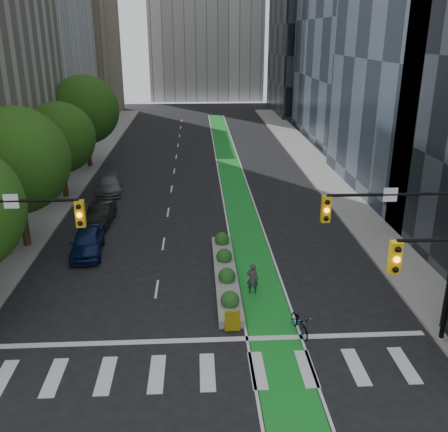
{
  "coord_description": "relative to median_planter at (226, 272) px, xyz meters",
  "views": [
    {
      "loc": [
        -0.25,
        -17.47,
        12.65
      ],
      "look_at": [
        1.2,
        8.79,
        3.0
      ],
      "focal_mm": 40.0,
      "sensor_mm": 36.0,
      "label": 1
    }
  ],
  "objects": [
    {
      "name": "sidewalk_right",
      "position": [
        10.6,
        17.96,
        -0.3
      ],
      "size": [
        3.6,
        90.0,
        0.15
      ],
      "primitive_type": "cube",
      "color": "gray",
      "rests_on": "ground"
    },
    {
      "name": "tree_mid",
      "position": [
        -12.2,
        4.96,
        5.2
      ],
      "size": [
        6.4,
        6.4,
        8.78
      ],
      "color": "black",
      "rests_on": "ground"
    },
    {
      "name": "tree_far",
      "position": [
        -12.2,
        24.96,
        5.32
      ],
      "size": [
        6.6,
        6.6,
        9.0
      ],
      "color": "black",
      "rests_on": "ground"
    },
    {
      "name": "cyclist",
      "position": [
        1.28,
        -1.74,
        0.46
      ],
      "size": [
        0.67,
        0.51,
        1.66
      ],
      "primitive_type": "imported",
      "rotation": [
        0.0,
        0.0,
        2.94
      ],
      "color": "#37313B",
      "rests_on": "ground"
    },
    {
      "name": "bicycle",
      "position": [
        3.0,
        -5.46,
        0.12
      ],
      "size": [
        0.99,
        1.95,
        0.98
      ],
      "primitive_type": "imported",
      "rotation": [
        0.0,
        0.0,
        0.19
      ],
      "color": "gray",
      "rests_on": "ground"
    },
    {
      "name": "building_tan_far",
      "position": [
        -21.2,
        58.96,
        12.63
      ],
      "size": [
        14.0,
        16.0,
        26.0
      ],
      "primitive_type": "cube",
      "color": "tan",
      "rests_on": "ground"
    },
    {
      "name": "building_dark_end",
      "position": [
        18.8,
        60.96,
        13.63
      ],
      "size": [
        14.0,
        18.0,
        28.0
      ],
      "primitive_type": "cube",
      "color": "black",
      "rests_on": "ground"
    },
    {
      "name": "ground",
      "position": [
        -1.2,
        -7.04,
        -0.37
      ],
      "size": [
        160.0,
        160.0,
        0.0
      ],
      "primitive_type": "plane",
      "color": "black",
      "rests_on": "ground"
    },
    {
      "name": "signal_right",
      "position": [
        7.47,
        -6.57,
        4.43
      ],
      "size": [
        5.82,
        0.51,
        7.2
      ],
      "color": "black",
      "rests_on": "ground"
    },
    {
      "name": "median_planter",
      "position": [
        0.0,
        0.0,
        0.0
      ],
      "size": [
        1.2,
        10.26,
        1.1
      ],
      "color": "gray",
      "rests_on": "ground"
    },
    {
      "name": "parked_car_left_far",
      "position": [
        -8.87,
        16.34,
        0.34
      ],
      "size": [
        2.67,
        5.17,
        1.43
      ],
      "primitive_type": "imported",
      "rotation": [
        0.0,
        0.0,
        0.14
      ],
      "color": "#545659",
      "rests_on": "ground"
    },
    {
      "name": "parked_car_left_mid",
      "position": [
        -8.3,
        8.89,
        0.34
      ],
      "size": [
        1.67,
        4.4,
        1.43
      ],
      "primitive_type": "imported",
      "rotation": [
        0.0,
        0.0,
        -0.04
      ],
      "color": "black",
      "rests_on": "ground"
    },
    {
      "name": "sidewalk_left",
      "position": [
        -13.0,
        17.96,
        -0.3
      ],
      "size": [
        3.6,
        90.0,
        0.15
      ],
      "primitive_type": "cube",
      "color": "gray",
      "rests_on": "ground"
    },
    {
      "name": "parked_car_left_near",
      "position": [
        -8.2,
        3.73,
        0.39
      ],
      "size": [
        2.21,
        4.62,
        1.52
      ],
      "primitive_type": "imported",
      "rotation": [
        0.0,
        0.0,
        0.09
      ],
      "color": "#0B1945",
      "rests_on": "ground"
    },
    {
      "name": "bike_lane_paint",
      "position": [
        1.8,
        22.96,
        -0.37
      ],
      "size": [
        2.2,
        70.0,
        0.01
      ],
      "primitive_type": "cube",
      "color": "#1A8F2B",
      "rests_on": "ground"
    },
    {
      "name": "tree_midfar",
      "position": [
        -12.2,
        14.96,
        4.57
      ],
      "size": [
        5.6,
        5.6,
        7.76
      ],
      "color": "black",
      "rests_on": "ground"
    }
  ]
}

